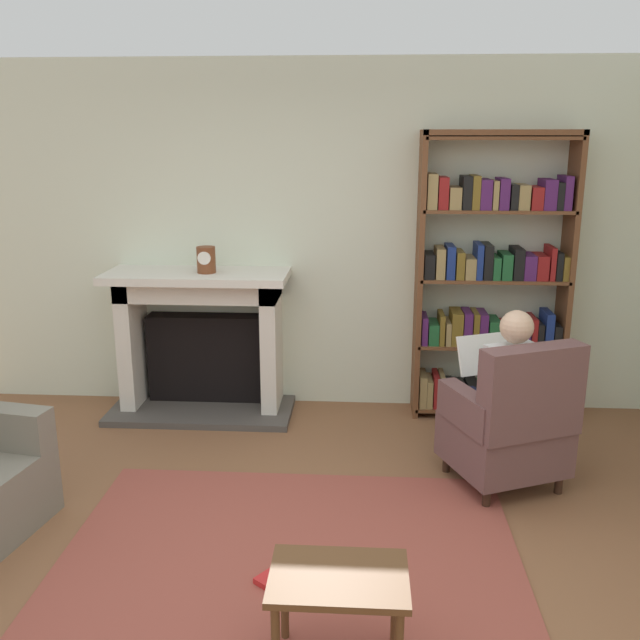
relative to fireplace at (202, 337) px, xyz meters
name	(u,v)px	position (x,y,z in m)	size (l,w,h in m)	color
ground	(283,595)	(0.90, -2.30, -0.60)	(14.00, 14.00, 0.00)	brown
back_wall	(318,239)	(0.90, 0.25, 0.75)	(5.60, 0.10, 2.70)	silver
area_rug	(290,557)	(0.90, -2.00, -0.59)	(2.40, 1.80, 0.01)	#964639
fireplace	(202,337)	(0.00, 0.00, 0.00)	(1.43, 0.64, 1.14)	#4C4742
mantel_clock	(206,260)	(0.08, -0.10, 0.64)	(0.14, 0.14, 0.20)	brown
bookshelf	(491,283)	(2.23, 0.03, 0.46)	(1.14, 0.32, 2.18)	brown
armchair_reading	(511,424)	(2.18, -1.16, -0.17)	(0.83, 0.82, 0.97)	#331E14
seated_reader	(502,388)	(2.14, -1.05, 0.02)	(0.50, 0.59, 1.14)	silver
side_table	(339,590)	(1.18, -2.75, -0.22)	(0.56, 0.39, 0.44)	brown
scattered_books	(330,576)	(1.12, -2.18, -0.57)	(0.62, 0.28, 0.04)	red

